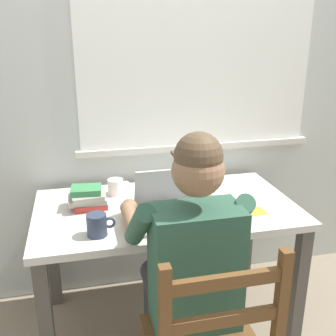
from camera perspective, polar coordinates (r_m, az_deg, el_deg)
name	(u,v)px	position (r m, az deg, el deg)	size (l,w,h in m)	color
ground_plane	(166,320)	(2.41, -0.22, -20.98)	(8.00, 8.00, 0.00)	gray
back_wall	(150,78)	(2.29, -2.64, 12.72)	(6.00, 0.08, 2.60)	beige
desk	(166,223)	(2.07, -0.24, -7.89)	(1.31, 0.72, 0.71)	beige
seated_person	(188,258)	(1.67, 2.88, -12.80)	(0.50, 0.60, 1.23)	#2D5642
laptop	(173,207)	(1.89, 0.69, -5.62)	(0.33, 0.31, 0.22)	#ADAFB2
computer_mouse	(223,211)	(1.95, 7.87, -6.10)	(0.06, 0.10, 0.03)	black
coffee_mug_white	(116,187)	(2.17, -7.44, -2.69)	(0.12, 0.08, 0.09)	white
coffee_mug_dark	(97,225)	(1.76, -10.08, -8.02)	(0.12, 0.09, 0.10)	#2D384C
book_stack_main	(88,198)	(2.03, -11.40, -4.21)	(0.19, 0.17, 0.11)	#BC332D
paper_pile_near_laptop	(214,189)	(2.24, 6.54, -3.05)	(0.23, 0.14, 0.01)	white
paper_pile_back_corner	(215,183)	(2.31, 6.69, -2.21)	(0.25, 0.16, 0.02)	silver
landscape_photo_print	(253,212)	(2.01, 12.00, -6.15)	(0.13, 0.09, 0.00)	gold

